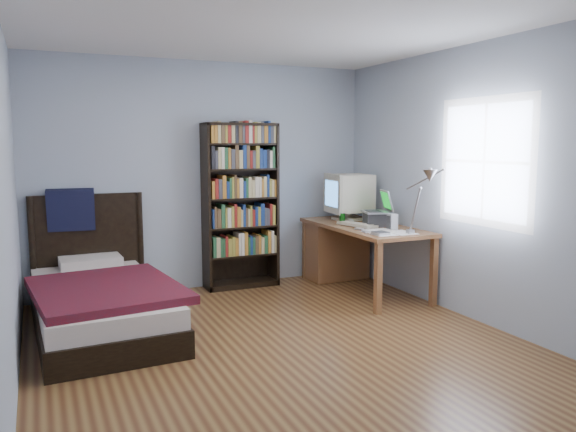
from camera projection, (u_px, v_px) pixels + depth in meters
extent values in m
plane|color=#532D18|center=(281.00, 346.00, 4.48)|extent=(4.20, 4.20, 0.00)
plane|color=white|center=(281.00, 23.00, 4.16)|extent=(4.20, 4.20, 0.00)
cube|color=#A0AFBC|center=(206.00, 176.00, 6.22)|extent=(3.80, 0.04, 2.50)
cube|color=#A0AFBC|center=(475.00, 228.00, 2.42)|extent=(3.80, 0.04, 2.50)
cube|color=#A0AFBC|center=(6.00, 201.00, 3.55)|extent=(0.04, 4.20, 2.50)
cube|color=#A0AFBC|center=(473.00, 183.00, 5.09)|extent=(0.04, 4.20, 2.50)
cube|color=white|center=(485.00, 162.00, 4.93)|extent=(0.01, 1.14, 1.14)
cube|color=white|center=(484.00, 162.00, 4.92)|extent=(0.01, 1.00, 1.00)
cube|color=brown|center=(364.00, 227.00, 6.09)|extent=(0.75, 1.67, 0.04)
cube|color=brown|center=(378.00, 278.00, 5.29)|extent=(0.06, 0.06, 0.69)
cube|color=brown|center=(434.00, 272.00, 5.56)|extent=(0.06, 0.06, 0.69)
cube|color=brown|center=(305.00, 250.00, 6.71)|extent=(0.06, 0.06, 0.69)
cube|color=brown|center=(352.00, 246.00, 6.97)|extent=(0.06, 0.06, 0.69)
cube|color=brown|center=(336.00, 250.00, 6.69)|extent=(0.69, 0.40, 0.68)
cube|color=beige|center=(347.00, 218.00, 6.49)|extent=(0.31, 0.27, 0.03)
cylinder|color=beige|center=(347.00, 214.00, 6.48)|extent=(0.11, 0.11, 0.07)
cube|color=beige|center=(350.00, 193.00, 6.46)|extent=(0.48, 0.46, 0.43)
cube|color=#B9B39A|center=(333.00, 194.00, 6.37)|extent=(0.07, 0.45, 0.45)
cube|color=#3D83DD|center=(331.00, 194.00, 6.37)|extent=(0.03, 0.34, 0.29)
cube|color=#2D2D30|center=(375.00, 219.00, 6.02)|extent=(0.27, 0.30, 0.14)
cube|color=#B6B5BA|center=(375.00, 212.00, 6.01)|extent=(0.32, 0.37, 0.02)
cube|color=#2D2D30|center=(373.00, 211.00, 6.00)|extent=(0.22, 0.28, 0.00)
cube|color=#B6B5BA|center=(387.00, 200.00, 6.05)|extent=(0.16, 0.32, 0.22)
cube|color=#0CBF26|center=(386.00, 200.00, 6.05)|extent=(0.12, 0.26, 0.17)
cube|color=#99999E|center=(410.00, 232.00, 5.48)|extent=(0.07, 0.05, 0.04)
cylinder|color=#99999E|center=(415.00, 209.00, 5.39)|extent=(0.02, 0.15, 0.42)
cylinder|color=#99999E|center=(425.00, 179.00, 5.11)|extent=(0.18, 0.35, 0.21)
cone|color=#99999E|center=(430.00, 176.00, 4.92)|extent=(0.13, 0.13, 0.11)
cube|color=#B9B39A|center=(357.00, 225.00, 6.00)|extent=(0.29, 0.48, 0.04)
cube|color=#98989B|center=(392.00, 222.00, 5.73)|extent=(0.09, 0.09, 0.17)
cylinder|color=#083C08|center=(342.00, 218.00, 6.21)|extent=(0.06, 0.06, 0.11)
ellipsoid|color=silver|center=(351.00, 221.00, 6.31)|extent=(0.06, 0.10, 0.03)
cube|color=#B6B5BA|center=(359.00, 229.00, 5.76)|extent=(0.08, 0.10, 0.02)
cube|color=#98989B|center=(366.00, 231.00, 5.57)|extent=(0.06, 0.10, 0.02)
cube|color=#98989B|center=(380.00, 234.00, 5.43)|extent=(0.14, 0.14, 0.03)
cube|color=black|center=(206.00, 208.00, 6.10)|extent=(0.03, 0.30, 1.83)
cube|color=black|center=(273.00, 204.00, 6.42)|extent=(0.03, 0.30, 1.83)
cube|color=black|center=(240.00, 124.00, 6.14)|extent=(0.82, 0.30, 0.03)
cube|color=black|center=(241.00, 283.00, 6.37)|extent=(0.82, 0.30, 0.06)
cube|color=black|center=(236.00, 205.00, 6.39)|extent=(0.82, 0.02, 1.83)
cube|color=olive|center=(241.00, 204.00, 6.24)|extent=(0.74, 0.22, 1.63)
cube|color=black|center=(101.00, 316.00, 4.90)|extent=(1.14, 2.14, 0.22)
cube|color=beige|center=(100.00, 295.00, 4.88)|extent=(1.10, 2.08, 0.16)
cube|color=maroon|center=(106.00, 290.00, 4.64)|extent=(1.26, 1.48, 0.07)
cube|color=beige|center=(91.00, 263.00, 5.58)|extent=(0.59, 0.39, 0.12)
cube|color=black|center=(88.00, 247.00, 5.76)|extent=(1.11, 0.05, 1.10)
cylinder|color=black|center=(32.00, 252.00, 5.53)|extent=(0.06, 0.06, 1.10)
cylinder|color=black|center=(141.00, 244.00, 5.95)|extent=(0.06, 0.06, 1.10)
cube|color=black|center=(71.00, 210.00, 5.62)|extent=(0.46, 0.20, 0.43)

